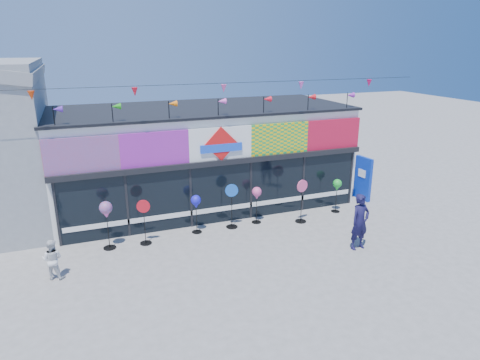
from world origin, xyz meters
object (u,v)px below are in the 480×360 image
spinner_1 (144,221)px  spinner_4 (257,194)px  spinner_2 (196,203)px  spinner_3 (232,205)px  spinner_5 (302,200)px  blue_sign (363,178)px  child (52,259)px  spinner_6 (337,186)px  adult_man (360,222)px  spinner_0 (106,211)px

spinner_1 → spinner_4: size_ratio=1.11×
spinner_2 → spinner_3: (1.35, -0.03, -0.25)m
spinner_1 → spinner_5: bearing=-2.1°
blue_sign → child: 12.78m
spinner_3 → spinner_6: size_ratio=1.22×
blue_sign → spinner_6: blue_sign is taller
adult_man → spinner_6: bearing=62.7°
spinner_5 → spinner_3: bearing=170.3°
blue_sign → spinner_1: blue_sign is taller
spinner_3 → child: bearing=-165.5°
spinner_0 → adult_man: adult_man is taller
blue_sign → spinner_1: 9.73m
spinner_6 → spinner_1: bearing=-178.5°
spinner_3 → spinner_6: spinner_3 is taller
spinner_1 → adult_man: adult_man is taller
spinner_4 → spinner_3: bearing=-175.4°
blue_sign → spinner_1: bearing=-179.2°
spinner_0 → spinner_3: (4.44, 0.16, -0.44)m
spinner_6 → adult_man: size_ratio=0.73×
spinner_0 → spinner_6: spinner_0 is taller
spinner_0 → spinner_5: spinner_5 is taller
blue_sign → child: bearing=-174.6°
spinner_0 → child: 2.31m
adult_man → spinner_1: bearing=149.0°
spinner_2 → spinner_4: spinner_4 is taller
blue_sign → spinner_0: blue_sign is taller
spinner_1 → spinner_2: (1.89, 0.27, 0.30)m
spinner_6 → adult_man: 3.30m
spinner_4 → spinner_2: bearing=-178.7°
spinner_5 → spinner_6: spinner_5 is taller
spinner_4 → child: bearing=-166.9°
spinner_0 → spinner_6: size_ratio=1.21×
spinner_5 → spinner_2: bearing=173.1°
spinner_0 → spinner_3: size_ratio=0.99×
spinner_0 → spinner_5: (7.11, -0.30, -0.45)m
spinner_6 → child: 10.75m
spinner_0 → spinner_3: bearing=2.1°
child → spinner_2: bearing=-139.5°
spinner_0 → spinner_4: spinner_0 is taller
spinner_6 → child: (-10.63, -1.54, -0.50)m
spinner_4 → adult_man: adult_man is taller
adult_man → child: adult_man is taller
spinner_1 → adult_man: size_ratio=0.83×
spinner_3 → spinner_5: size_ratio=1.00×
blue_sign → spinner_2: (-7.78, -0.82, 0.19)m
adult_man → child: 9.63m
spinner_5 → child: bearing=-172.7°
spinner_3 → spinner_5: (2.67, -0.46, -0.00)m
spinner_1 → blue_sign: bearing=6.4°
spinner_0 → spinner_3: spinner_3 is taller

